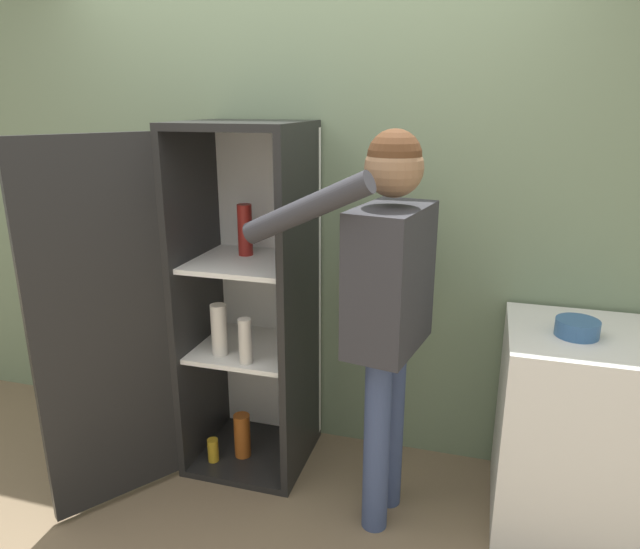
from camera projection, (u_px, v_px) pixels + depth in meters
The scene contains 6 objects.
ground_plane at pixel (235, 546), 2.47m from camera, with size 12.00×12.00×0.00m, color #7A664C.
wall_back at pixel (303, 214), 2.99m from camera, with size 7.00×0.06×2.55m.
refrigerator at pixel (221, 307), 2.81m from camera, with size 0.96×1.06×1.76m.
person at pixel (387, 287), 2.35m from camera, with size 0.74×0.59×1.75m.
counter at pixel (583, 430), 2.51m from camera, with size 0.71×0.64×0.91m.
bowl at pixel (577, 328), 2.36m from camera, with size 0.18×0.18×0.07m.
Camera 1 is at (0.92, -1.83, 1.85)m, focal length 32.00 mm.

